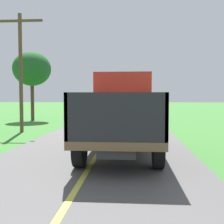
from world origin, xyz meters
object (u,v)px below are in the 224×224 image
object	(u,v)px
banana_truck_far	(131,103)
utility_pole_roadside	(21,67)
roadside_tree_mid_right	(32,69)
banana_truck_near	(122,111)

from	to	relation	value
banana_truck_far	utility_pole_roadside	distance (m)	11.39
banana_truck_far	roadside_tree_mid_right	distance (m)	8.83
banana_truck_near	roadside_tree_mid_right	distance (m)	15.08
utility_pole_roadside	banana_truck_far	bearing A→B (deg)	57.32
utility_pole_roadside	roadside_tree_mid_right	bearing A→B (deg)	105.85
banana_truck_far	roadside_tree_mid_right	world-z (taller)	roadside_tree_mid_right
utility_pole_roadside	banana_truck_near	bearing A→B (deg)	-42.31
banana_truck_near	roadside_tree_mid_right	world-z (taller)	roadside_tree_mid_right
banana_truck_far	roadside_tree_mid_right	size ratio (longest dim) A/B	1.03
banana_truck_near	banana_truck_far	world-z (taller)	same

